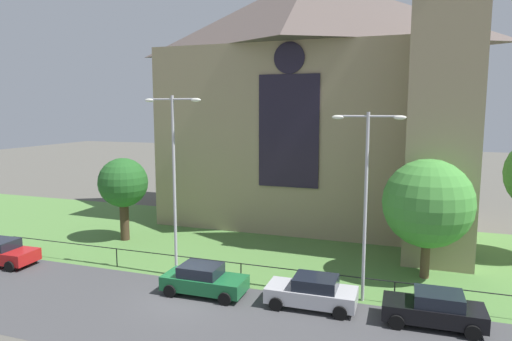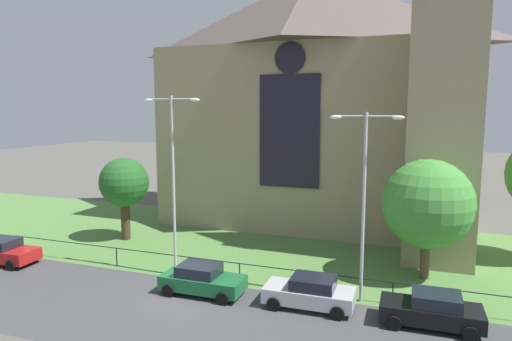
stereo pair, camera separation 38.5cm
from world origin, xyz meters
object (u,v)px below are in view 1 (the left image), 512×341
object	(u,v)px
streetlamp_near	(174,166)
parked_car_red	(1,252)
streetlamp_far	(366,185)
parked_car_silver	(312,292)
parked_car_green	(204,280)
parked_car_black	(434,309)
tree_left_near	(123,183)
tree_right_near	(428,203)
church_building	(316,97)

from	to	relation	value
streetlamp_near	parked_car_red	size ratio (longest dim) A/B	2.35
streetlamp_far	parked_car_silver	distance (m)	5.65
streetlamp_far	parked_car_green	world-z (taller)	streetlamp_far
parked_car_black	parked_car_silver	bearing A→B (deg)	-1.62
tree_left_near	parked_car_black	size ratio (longest dim) A/B	1.39
streetlamp_near	streetlamp_far	distance (m)	10.24
streetlamp_near	parked_car_black	xyz separation A→B (m)	(13.42, -1.60, -5.45)
tree_right_near	parked_car_silver	size ratio (longest dim) A/B	1.57
parked_car_black	tree_left_near	bearing A→B (deg)	-19.11
streetlamp_near	church_building	bearing A→B (deg)	72.92
parked_car_green	parked_car_black	size ratio (longest dim) A/B	1.00
parked_car_black	streetlamp_far	bearing A→B (deg)	-27.74
streetlamp_far	streetlamp_near	bearing A→B (deg)	180.00
church_building	parked_car_black	size ratio (longest dim) A/B	6.15
tree_right_near	church_building	bearing A→B (deg)	128.36
streetlamp_far	parked_car_silver	xyz separation A→B (m)	(-2.16, -1.55, -4.99)
streetlamp_far	parked_car_green	size ratio (longest dim) A/B	2.17
streetlamp_near	parked_car_red	bearing A→B (deg)	-170.60
parked_car_red	streetlamp_far	bearing A→B (deg)	2.82
parked_car_silver	parked_car_black	world-z (taller)	same
parked_car_green	parked_car_black	distance (m)	10.84
tree_right_near	tree_left_near	size ratio (longest dim) A/B	1.13
tree_left_near	streetlamp_far	bearing A→B (deg)	-16.40
streetlamp_near	parked_car_green	world-z (taller)	streetlamp_near
tree_right_near	parked_car_black	distance (m)	6.80
parked_car_black	parked_car_green	bearing A→B (deg)	0.17
streetlamp_near	parked_car_silver	distance (m)	9.86
parked_car_red	streetlamp_near	bearing A→B (deg)	7.34
tree_right_near	streetlamp_near	bearing A→B (deg)	-162.08
tree_left_near	streetlamp_far	distance (m)	17.98
church_building	streetlamp_far	bearing A→B (deg)	-69.51
tree_left_near	parked_car_red	size ratio (longest dim) A/B	1.38
tree_right_near	parked_car_red	bearing A→B (deg)	-165.86
parked_car_green	streetlamp_near	bearing A→B (deg)	144.19
parked_car_red	parked_car_silver	bearing A→B (deg)	-1.30
tree_right_near	parked_car_red	size ratio (longest dim) A/B	1.56
church_building	tree_left_near	size ratio (longest dim) A/B	4.42
streetlamp_near	parked_car_green	distance (m)	6.30
parked_car_green	parked_car_silver	world-z (taller)	same
parked_car_black	streetlamp_near	bearing A→B (deg)	-7.82
tree_right_near	parked_car_silver	bearing A→B (deg)	-131.17
church_building	parked_car_red	xyz separation A→B (m)	(-15.47, -16.83, -9.53)
parked_car_silver	streetlamp_far	bearing A→B (deg)	-145.35
tree_left_near	tree_right_near	bearing A→B (deg)	-2.29
tree_left_near	parked_car_silver	distance (m)	16.74
tree_left_near	parked_car_black	distance (m)	21.68
tree_right_near	streetlamp_far	bearing A→B (deg)	-124.42
tree_left_near	streetlamp_far	xyz separation A→B (m)	(17.18, -5.05, 1.66)
streetlamp_near	tree_right_near	bearing A→B (deg)	17.92
streetlamp_far	parked_car_green	distance (m)	9.32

